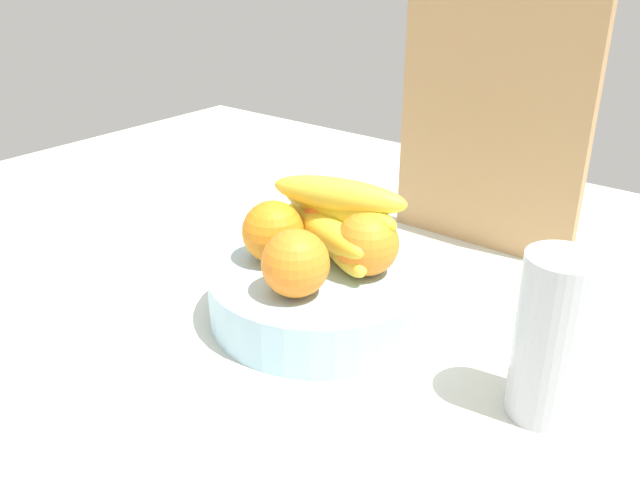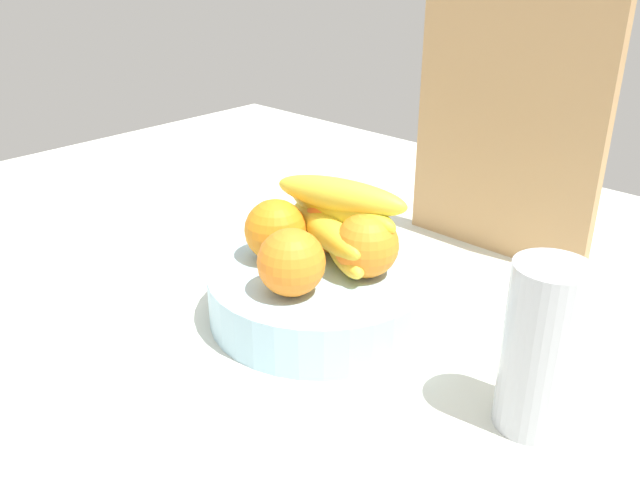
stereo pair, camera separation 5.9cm
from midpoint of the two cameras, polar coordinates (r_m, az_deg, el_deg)
The scene contains 9 objects.
ground_plane at distance 82.87cm, azimuth 1.70°, elevation -7.80°, with size 180.00×140.00×3.00cm, color silver.
fruit_bowl at distance 81.66cm, azimuth 2.06°, elevation -4.57°, with size 26.85×26.85×6.22cm, color #A5CDE1.
orange_front_left at distance 73.56cm, azimuth -0.17°, elevation -1.95°, with size 7.62×7.62×7.62cm, color orange.
orange_front_right at distance 77.96cm, azimuth 6.10°, elevation -0.48°, with size 7.62×7.62×7.62cm, color orange.
orange_center at distance 83.68cm, azimuth 3.13°, elevation 1.45°, with size 7.62×7.62×7.62cm, color orange.
orange_back_left at distance 81.53cm, azimuth -1.72°, elevation 0.83°, with size 7.62×7.62×7.62cm, color orange.
banana_bunch at distance 80.77cm, azimuth 3.57°, elevation 1.70°, with size 18.74×13.32×10.60cm.
cutting_board at distance 98.03cm, azimuth 17.15°, elevation 8.84°, with size 28.00×1.80×36.00cm, color tan.
thermos_tumbler at distance 66.07cm, azimuth 20.70°, elevation -8.64°, with size 7.10×7.10×16.97cm, color silver.
Camera 2 is at (48.30, -50.57, 43.10)cm, focal length 37.73 mm.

